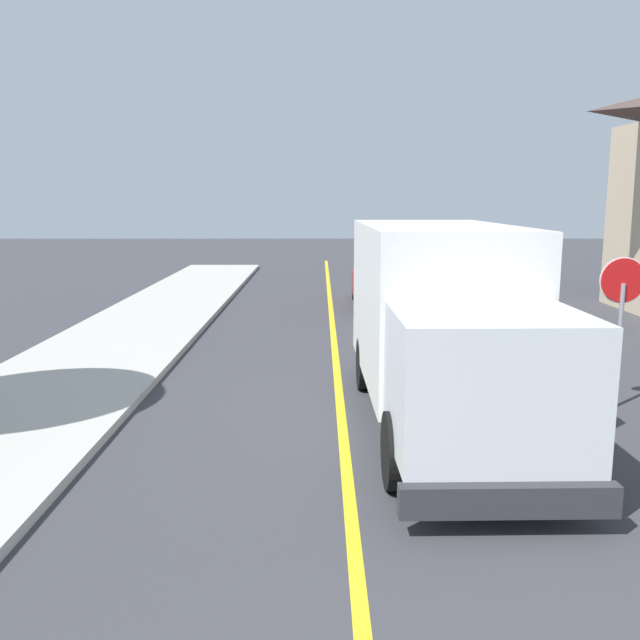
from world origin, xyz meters
TOP-DOWN VIEW (x-y plane):
  - centre_line_yellow at (0.00, 10.00)m, footprint 0.16×56.00m
  - box_truck at (1.60, 8.93)m, footprint 2.54×7.23m
  - parked_car_near at (1.99, 14.91)m, footprint 1.89×4.44m
  - parked_car_mid at (1.69, 21.26)m, footprint 1.87×4.43m
  - stop_sign at (4.84, 9.75)m, footprint 0.80×0.10m

SIDE VIEW (x-z plane):
  - centre_line_yellow at x=0.00m, z-range 0.00..0.01m
  - parked_car_near at x=1.99m, z-range -0.04..1.63m
  - parked_car_mid at x=1.69m, z-range -0.04..1.63m
  - box_truck at x=1.60m, z-range 0.17..3.37m
  - stop_sign at x=4.84m, z-range 0.53..3.18m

